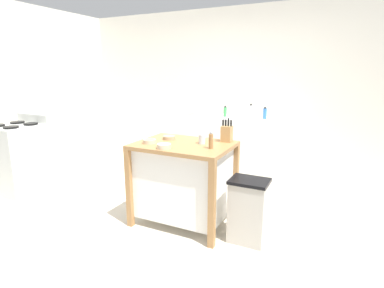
# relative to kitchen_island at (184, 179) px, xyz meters

# --- Properties ---
(ground_plane) EXTENTS (6.70, 6.70, 0.00)m
(ground_plane) POSITION_rel_kitchen_island_xyz_m (-0.13, 0.01, -0.50)
(ground_plane) COLOR beige
(ground_plane) RESTS_ON ground
(wall_back) EXTENTS (5.70, 0.10, 2.60)m
(wall_back) POSITION_rel_kitchen_island_xyz_m (-0.13, 2.16, 0.80)
(wall_back) COLOR silver
(wall_back) RESTS_ON ground
(wall_left) EXTENTS (0.10, 2.75, 2.60)m
(wall_left) POSITION_rel_kitchen_island_xyz_m (-2.99, 0.79, 0.80)
(wall_left) COLOR silver
(wall_left) RESTS_ON ground
(kitchen_island) EXTENTS (0.99, 0.73, 0.88)m
(kitchen_island) POSITION_rel_kitchen_island_xyz_m (0.00, 0.00, 0.00)
(kitchen_island) COLOR #9E7042
(kitchen_island) RESTS_ON ground
(knife_block) EXTENTS (0.11, 0.09, 0.25)m
(knife_block) POSITION_rel_kitchen_island_xyz_m (0.38, 0.27, 0.48)
(knife_block) COLOR tan
(knife_block) RESTS_ON kitchen_island
(bowl_ceramic_small) EXTENTS (0.14, 0.14, 0.04)m
(bowl_ceramic_small) POSITION_rel_kitchen_island_xyz_m (-0.23, 0.10, 0.41)
(bowl_ceramic_small) COLOR tan
(bowl_ceramic_small) RESTS_ON kitchen_island
(bowl_stoneware_deep) EXTENTS (0.13, 0.13, 0.04)m
(bowl_stoneware_deep) POSITION_rel_kitchen_island_xyz_m (-0.32, -0.15, 0.41)
(bowl_stoneware_deep) COLOR beige
(bowl_stoneware_deep) RESTS_ON kitchen_island
(bowl_ceramic_wide) EXTENTS (0.14, 0.14, 0.05)m
(bowl_ceramic_wide) POSITION_rel_kitchen_island_xyz_m (-0.07, -0.27, 0.41)
(bowl_ceramic_wide) COLOR beige
(bowl_ceramic_wide) RESTS_ON kitchen_island
(drinking_cup) EXTENTS (0.07, 0.07, 0.10)m
(drinking_cup) POSITION_rel_kitchen_island_xyz_m (0.18, 0.07, 0.44)
(drinking_cup) COLOR silver
(drinking_cup) RESTS_ON kitchen_island
(pepper_grinder) EXTENTS (0.04, 0.04, 0.17)m
(pepper_grinder) POSITION_rel_kitchen_island_xyz_m (0.34, -0.08, 0.47)
(pepper_grinder) COLOR #9E7042
(pepper_grinder) RESTS_ON kitchen_island
(trash_bin) EXTENTS (0.36, 0.28, 0.63)m
(trash_bin) POSITION_rel_kitchen_island_xyz_m (0.74, -0.08, -0.18)
(trash_bin) COLOR #B7B2A8
(trash_bin) RESTS_ON ground
(sink_counter) EXTENTS (1.59, 0.60, 0.91)m
(sink_counter) POSITION_rel_kitchen_island_xyz_m (0.05, 1.81, -0.04)
(sink_counter) COLOR white
(sink_counter) RESTS_ON ground
(sink_faucet) EXTENTS (0.02, 0.02, 0.22)m
(sink_faucet) POSITION_rel_kitchen_island_xyz_m (0.05, 1.95, 0.53)
(sink_faucet) COLOR #B7BCC1
(sink_faucet) RESTS_ON sink_counter
(bottle_dish_soap) EXTENTS (0.05, 0.05, 0.21)m
(bottle_dish_soap) POSITION_rel_kitchen_island_xyz_m (0.19, 1.87, 0.52)
(bottle_dish_soap) COLOR white
(bottle_dish_soap) RESTS_ON sink_counter
(bottle_hand_soap) EXTENTS (0.06, 0.06, 0.18)m
(bottle_hand_soap) POSITION_rel_kitchen_island_xyz_m (0.41, 1.85, 0.50)
(bottle_hand_soap) COLOR blue
(bottle_hand_soap) RESTS_ON sink_counter
(bottle_spray_cleaner) EXTENTS (0.05, 0.05, 0.17)m
(bottle_spray_cleaner) POSITION_rel_kitchen_island_xyz_m (-0.21, 1.81, 0.49)
(bottle_spray_cleaner) COLOR green
(bottle_spray_cleaner) RESTS_ON sink_counter
(stove) EXTENTS (0.60, 0.60, 1.03)m
(stove) POSITION_rel_kitchen_island_xyz_m (-2.44, -0.19, -0.03)
(stove) COLOR silver
(stove) RESTS_ON ground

